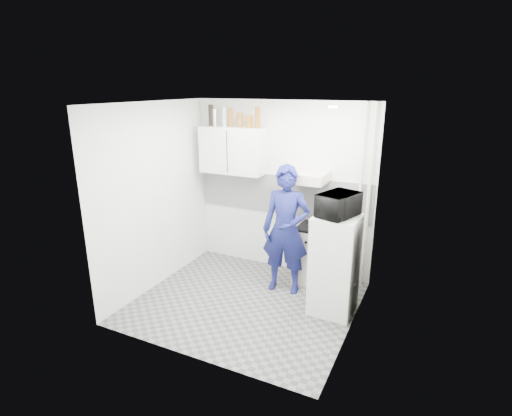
% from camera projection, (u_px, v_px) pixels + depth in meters
% --- Properties ---
extents(floor, '(2.80, 2.80, 0.00)m').
position_uv_depth(floor, '(245.00, 302.00, 5.37)').
color(floor, slate).
rests_on(floor, ground).
extents(ceiling, '(2.80, 2.80, 0.00)m').
position_uv_depth(ceiling, '(244.00, 103.00, 4.60)').
color(ceiling, white).
rests_on(ceiling, wall_back).
extents(wall_back, '(2.80, 0.00, 2.80)m').
position_uv_depth(wall_back, '(282.00, 188.00, 6.06)').
color(wall_back, white).
rests_on(wall_back, floor).
extents(wall_left, '(0.00, 2.60, 2.60)m').
position_uv_depth(wall_left, '(155.00, 197.00, 5.56)').
color(wall_left, white).
rests_on(wall_left, floor).
extents(wall_right, '(0.00, 2.60, 2.60)m').
position_uv_depth(wall_right, '(357.00, 227.00, 4.40)').
color(wall_right, white).
rests_on(wall_right, floor).
extents(person, '(0.70, 0.50, 1.80)m').
position_uv_depth(person, '(286.00, 230.00, 5.46)').
color(person, '#141851').
rests_on(person, floor).
extents(stove, '(0.52, 0.52, 0.83)m').
position_uv_depth(stove, '(314.00, 255.00, 5.85)').
color(stove, beige).
rests_on(stove, floor).
extents(fridge, '(0.55, 0.55, 1.29)m').
position_uv_depth(fridge, '(335.00, 265.00, 5.00)').
color(fridge, white).
rests_on(fridge, floor).
extents(stove_top, '(0.50, 0.50, 0.03)m').
position_uv_depth(stove_top, '(316.00, 228.00, 5.72)').
color(stove_top, black).
rests_on(stove_top, stove).
extents(saucepan, '(0.20, 0.20, 0.11)m').
position_uv_depth(saucepan, '(315.00, 222.00, 5.74)').
color(saucepan, silver).
rests_on(saucepan, stove_top).
extents(microwave, '(0.60, 0.49, 0.29)m').
position_uv_depth(microwave, '(338.00, 205.00, 4.76)').
color(microwave, black).
rests_on(microwave, fridge).
extents(bottle_a, '(0.07, 0.07, 0.32)m').
position_uv_depth(bottle_a, '(211.00, 115.00, 6.06)').
color(bottle_a, black).
rests_on(bottle_a, upper_cabinet).
extents(bottle_b, '(0.07, 0.07, 0.25)m').
position_uv_depth(bottle_b, '(215.00, 118.00, 6.04)').
color(bottle_b, silver).
rests_on(bottle_b, upper_cabinet).
extents(bottle_c, '(0.07, 0.07, 0.29)m').
position_uv_depth(bottle_c, '(224.00, 117.00, 5.96)').
color(bottle_c, '#B2B7BC').
rests_on(bottle_c, upper_cabinet).
extents(bottle_d, '(0.06, 0.06, 0.28)m').
position_uv_depth(bottle_d, '(230.00, 117.00, 5.92)').
color(bottle_d, brown).
rests_on(bottle_d, upper_cabinet).
extents(canister_a, '(0.09, 0.09, 0.21)m').
position_uv_depth(canister_a, '(240.00, 120.00, 5.87)').
color(canister_a, brown).
rests_on(canister_a, upper_cabinet).
extents(canister_b, '(0.09, 0.09, 0.18)m').
position_uv_depth(canister_b, '(249.00, 122.00, 5.81)').
color(canister_b, brown).
rests_on(canister_b, upper_cabinet).
extents(bottle_e, '(0.08, 0.08, 0.30)m').
position_uv_depth(bottle_e, '(257.00, 117.00, 5.74)').
color(bottle_e, brown).
rests_on(bottle_e, upper_cabinet).
extents(upper_cabinet, '(1.00, 0.35, 0.70)m').
position_uv_depth(upper_cabinet, '(233.00, 150.00, 6.06)').
color(upper_cabinet, white).
rests_on(upper_cabinet, wall_back).
extents(range_hood, '(0.60, 0.50, 0.14)m').
position_uv_depth(range_hood, '(306.00, 177.00, 5.58)').
color(range_hood, beige).
rests_on(range_hood, wall_back).
extents(backsplash, '(2.74, 0.03, 0.60)m').
position_uv_depth(backsplash, '(282.00, 195.00, 6.08)').
color(backsplash, white).
rests_on(backsplash, wall_back).
extents(pipe_a, '(0.05, 0.05, 2.60)m').
position_uv_depth(pipe_a, '(368.00, 200.00, 5.45)').
color(pipe_a, beige).
rests_on(pipe_a, floor).
extents(pipe_b, '(0.04, 0.04, 2.60)m').
position_uv_depth(pipe_b, '(359.00, 199.00, 5.50)').
color(pipe_b, beige).
rests_on(pipe_b, floor).
extents(ceiling_spot_fixture, '(0.10, 0.10, 0.02)m').
position_uv_depth(ceiling_spot_fixture, '(333.00, 107.00, 4.36)').
color(ceiling_spot_fixture, white).
rests_on(ceiling_spot_fixture, ceiling).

